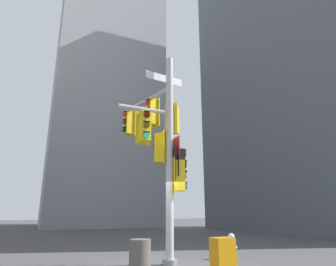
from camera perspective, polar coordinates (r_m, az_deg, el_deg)
ground at (r=9.70m, az=0.35°, el=-24.50°), size 120.00×120.00×0.00m
building_tower_right at (r=32.27m, az=27.58°, el=11.60°), size 16.65×16.65×30.39m
building_mid_block at (r=39.68m, az=-12.16°, el=11.98°), size 12.01×12.01×39.01m
signal_pole_assembly at (r=10.20m, az=-1.36°, el=-1.60°), size 2.53×3.41×7.00m
fire_hydrant at (r=11.05m, az=12.41°, el=-20.74°), size 0.33×0.23×0.84m
newspaper_box at (r=6.71m, az=10.83°, el=-23.92°), size 0.45×0.36×1.03m
trash_bin at (r=7.62m, az=-5.56°, el=-23.49°), size 0.52×0.52×0.92m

